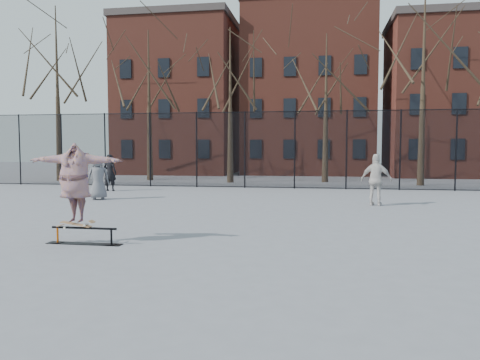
% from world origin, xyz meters
% --- Properties ---
extents(ground, '(100.00, 100.00, 0.00)m').
position_xyz_m(ground, '(0.00, 0.00, 0.00)').
color(ground, slate).
extents(skate_rail, '(1.72, 0.26, 0.38)m').
position_xyz_m(skate_rail, '(-2.61, -1.73, 0.15)').
color(skate_rail, black).
rests_on(skate_rail, ground).
extents(skateboard, '(0.74, 0.18, 0.09)m').
position_xyz_m(skateboard, '(-2.79, -1.73, 0.42)').
color(skateboard, '#92613A').
rests_on(skateboard, skate_rail).
extents(skater, '(2.16, 0.70, 1.74)m').
position_xyz_m(skater, '(-2.79, -1.73, 1.33)').
color(skater, '#5E3689').
rests_on(skater, skateboard).
extents(bystander_grey, '(1.05, 0.93, 1.81)m').
position_xyz_m(bystander_grey, '(-6.41, 6.55, 0.90)').
color(bystander_grey, '#5E5E63').
rests_on(bystander_grey, ground).
extents(bystander_black, '(0.67, 0.46, 1.79)m').
position_xyz_m(bystander_black, '(-7.63, 10.21, 0.90)').
color(bystander_black, black).
rests_on(bystander_black, ground).
extents(bystander_white, '(1.19, 0.72, 1.89)m').
position_xyz_m(bystander_white, '(4.52, 6.41, 0.94)').
color(bystander_white, beige).
rests_on(bystander_white, ground).
extents(fence, '(34.03, 0.07, 4.00)m').
position_xyz_m(fence, '(-0.01, 13.00, 2.05)').
color(fence, black).
rests_on(fence, ground).
extents(tree_row, '(33.66, 7.46, 10.67)m').
position_xyz_m(tree_row, '(-0.25, 17.15, 7.36)').
color(tree_row, black).
rests_on(tree_row, ground).
extents(rowhouses, '(29.00, 7.00, 13.00)m').
position_xyz_m(rowhouses, '(0.72, 26.00, 6.06)').
color(rowhouses, brown).
rests_on(rowhouses, ground).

